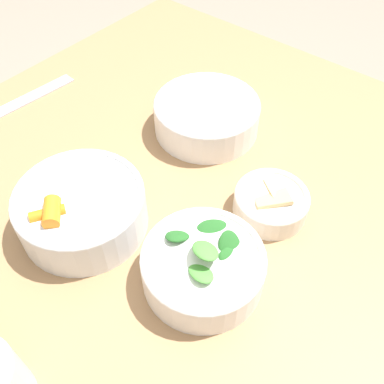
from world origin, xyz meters
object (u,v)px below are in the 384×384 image
object	(u,v)px
bowl_carrots	(81,209)
bowl_greens	(203,265)
bowl_beans_hotdog	(207,116)
bowl_cookies	(271,202)

from	to	relation	value
bowl_carrots	bowl_greens	distance (m)	0.20
bowl_greens	bowl_beans_hotdog	bearing A→B (deg)	36.98
bowl_greens	bowl_cookies	world-z (taller)	bowl_greens
bowl_greens	bowl_cookies	bearing A→B (deg)	-2.78
bowl_carrots	bowl_cookies	bearing A→B (deg)	-45.70
bowl_beans_hotdog	bowl_cookies	xyz separation A→B (m)	(-0.09, -0.19, -0.01)
bowl_carrots	bowl_beans_hotdog	bearing A→B (deg)	-1.34
bowl_carrots	bowl_cookies	size ratio (longest dim) A/B	1.66
bowl_carrots	bowl_greens	world-z (taller)	bowl_greens
bowl_carrots	bowl_cookies	xyz separation A→B (m)	(0.20, -0.20, -0.01)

